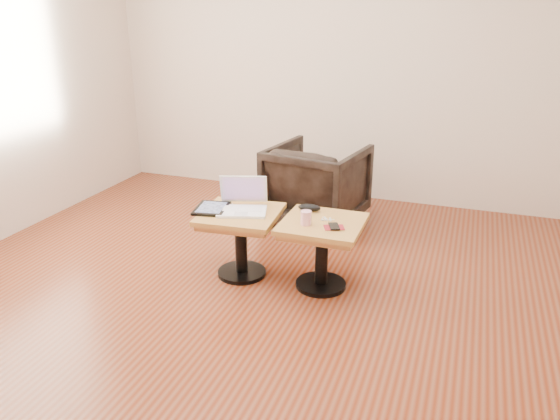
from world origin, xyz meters
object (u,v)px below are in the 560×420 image
(side_table_left, at_px, (241,228))
(side_table_right, at_px, (322,238))
(striped_cup, at_px, (306,218))
(laptop, at_px, (243,204))
(armchair, at_px, (317,184))

(side_table_left, distance_m, side_table_right, 0.57)
(side_table_left, distance_m, striped_cup, 0.51)
(side_table_left, relative_size, side_table_right, 1.08)
(side_table_right, distance_m, laptop, 0.59)
(laptop, distance_m, striped_cup, 0.49)
(laptop, height_order, striped_cup, laptop)
(side_table_left, bearing_deg, laptop, 82.03)
(striped_cup, bearing_deg, side_table_left, 172.63)
(laptop, xyz_separation_m, striped_cup, (0.48, -0.10, -0.00))
(laptop, xyz_separation_m, armchair, (0.21, 1.08, -0.17))
(side_table_left, xyz_separation_m, side_table_right, (0.57, 0.02, 0.00))
(armchair, bearing_deg, side_table_right, 117.78)
(side_table_right, height_order, striped_cup, striped_cup)
(side_table_left, height_order, laptop, laptop)
(side_table_right, distance_m, striped_cup, 0.20)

